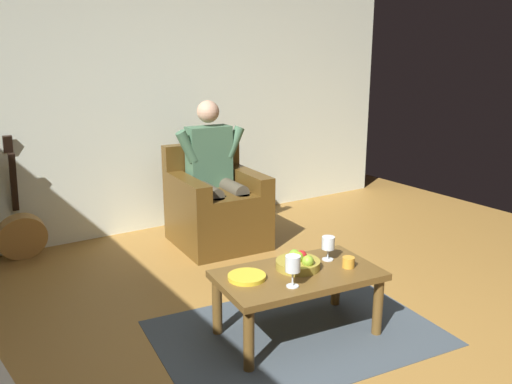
% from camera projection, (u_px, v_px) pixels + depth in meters
% --- Properties ---
extents(ground_plane, '(6.92, 6.92, 0.00)m').
position_uv_depth(ground_plane, '(348.00, 380.00, 2.82)').
color(ground_plane, olive).
extents(wall_back, '(5.82, 0.06, 2.62)m').
position_uv_depth(wall_back, '(132.00, 90.00, 4.84)').
color(wall_back, white).
rests_on(wall_back, ground).
extents(rug, '(1.78, 1.32, 0.01)m').
position_uv_depth(rug, '(297.00, 333.00, 3.28)').
color(rug, '#3E484F').
rests_on(rug, ground).
extents(armchair, '(0.76, 0.82, 0.85)m').
position_uv_depth(armchair, '(216.00, 208.00, 4.73)').
color(armchair, '#543915').
rests_on(armchair, ground).
extents(person_seated, '(0.65, 0.59, 1.25)m').
position_uv_depth(person_seated, '(215.00, 170.00, 4.64)').
color(person_seated, '#436A4D').
rests_on(person_seated, ground).
extents(coffee_table, '(1.01, 0.64, 0.40)m').
position_uv_depth(coffee_table, '(298.00, 282.00, 3.19)').
color(coffee_table, brown).
rests_on(coffee_table, ground).
extents(guitar, '(0.39, 0.28, 1.01)m').
position_uv_depth(guitar, '(21.00, 233.00, 4.38)').
color(guitar, '#B18141').
rests_on(guitar, ground).
extents(wine_glass_near, '(0.08, 0.08, 0.15)m').
position_uv_depth(wine_glass_near, '(328.00, 244.00, 3.33)').
color(wine_glass_near, silver).
rests_on(wine_glass_near, coffee_table).
extents(wine_glass_far, '(0.08, 0.08, 0.18)m').
position_uv_depth(wine_glass_far, '(293.00, 265.00, 2.95)').
color(wine_glass_far, silver).
rests_on(wine_glass_far, coffee_table).
extents(fruit_bowl, '(0.27, 0.27, 0.11)m').
position_uv_depth(fruit_bowl, '(299.00, 262.00, 3.22)').
color(fruit_bowl, olive).
rests_on(fruit_bowl, coffee_table).
extents(decorative_dish, '(0.22, 0.22, 0.02)m').
position_uv_depth(decorative_dish, '(247.00, 277.00, 3.08)').
color(decorative_dish, gold).
rests_on(decorative_dish, coffee_table).
extents(candle_jar, '(0.07, 0.07, 0.06)m').
position_uv_depth(candle_jar, '(348.00, 262.00, 3.24)').
color(candle_jar, gold).
rests_on(candle_jar, coffee_table).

